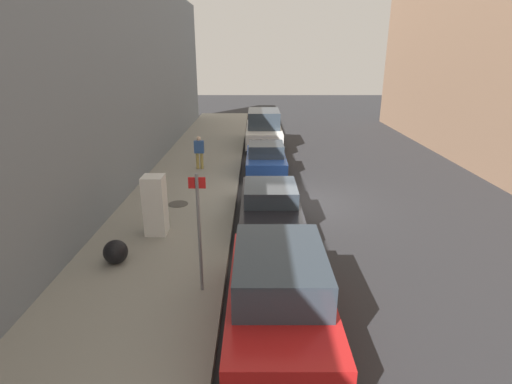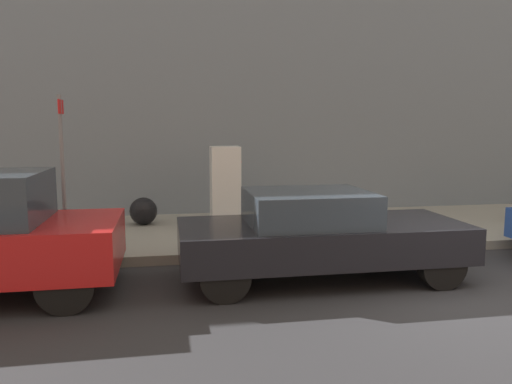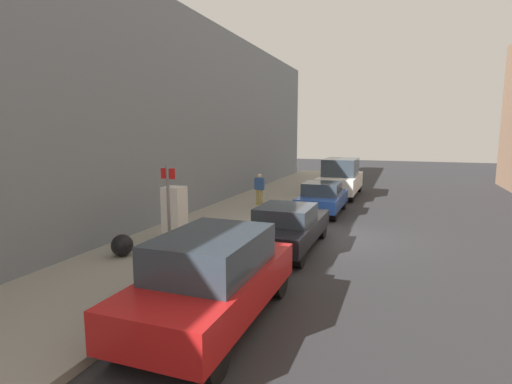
{
  "view_description": "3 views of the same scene",
  "coord_description": "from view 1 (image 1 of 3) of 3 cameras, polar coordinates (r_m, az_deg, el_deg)",
  "views": [
    {
      "loc": [
        -1.66,
        -13.82,
        5.26
      ],
      "look_at": [
        -1.64,
        -3.22,
        1.56
      ],
      "focal_mm": 28.0,
      "sensor_mm": 36.0,
      "label": 1
    },
    {
      "loc": [
        6.12,
        -4.22,
        2.42
      ],
      "look_at": [
        -1.98,
        -2.77,
        1.31
      ],
      "focal_mm": 35.0,
      "sensor_mm": 36.0,
      "label": 2
    },
    {
      "loc": [
        2.06,
        -13.69,
        3.65
      ],
      "look_at": [
        -2.77,
        -0.53,
        1.53
      ],
      "focal_mm": 28.0,
      "sensor_mm": 36.0,
      "label": 3
    }
  ],
  "objects": [
    {
      "name": "ground_plane",
      "position": [
        14.88,
        6.32,
        -1.57
      ],
      "size": [
        80.0,
        80.0,
        0.0
      ],
      "primitive_type": "plane",
      "color": "#28282B"
    },
    {
      "name": "sidewalk_slab",
      "position": [
        15.01,
        -10.74,
        -1.24
      ],
      "size": [
        4.06,
        44.0,
        0.18
      ],
      "primitive_type": "cube",
      "color": "gray",
      "rests_on": "ground"
    },
    {
      "name": "building_facade_near",
      "position": [
        14.97,
        -23.18,
        14.29
      ],
      "size": [
        1.76,
        39.6,
        8.7
      ],
      "primitive_type": "cube",
      "color": "slate",
      "rests_on": "ground"
    },
    {
      "name": "discarded_refrigerator",
      "position": [
        11.99,
        -14.31,
        -1.85
      ],
      "size": [
        0.61,
        0.63,
        1.77
      ],
      "color": "white",
      "rests_on": "sidewalk_slab"
    },
    {
      "name": "manhole_cover",
      "position": [
        14.45,
        -11.17,
        -1.69
      ],
      "size": [
        0.7,
        0.7,
        0.02
      ],
      "primitive_type": "cylinder",
      "color": "#47443F",
      "rests_on": "sidewalk_slab"
    },
    {
      "name": "street_sign_post",
      "position": [
        8.69,
        -8.24,
        -5.11
      ],
      "size": [
        0.36,
        0.07,
        2.74
      ],
      "color": "slate",
      "rests_on": "sidewalk_slab"
    },
    {
      "name": "trash_bag",
      "position": [
        10.84,
        -19.53,
        -8.08
      ],
      "size": [
        0.62,
        0.62,
        0.62
      ],
      "primitive_type": "sphere",
      "color": "black",
      "rests_on": "sidewalk_slab"
    },
    {
      "name": "pedestrian_walking_far",
      "position": [
        18.53,
        -8.23,
        5.87
      ],
      "size": [
        0.44,
        0.22,
        1.51
      ],
      "rotation": [
        0.0,
        0.0,
        0.91
      ],
      "color": "#A8934C",
      "rests_on": "sidewalk_slab"
    },
    {
      "name": "parked_suv_red",
      "position": [
        7.96,
        3.24,
        -13.86
      ],
      "size": [
        1.93,
        4.5,
        1.77
      ],
      "color": "red",
      "rests_on": "ground"
    },
    {
      "name": "parked_sedan_dark",
      "position": [
        12.75,
        1.92,
        -1.57
      ],
      "size": [
        1.83,
        4.43,
        1.4
      ],
      "color": "black",
      "rests_on": "ground"
    },
    {
      "name": "parked_hatchback_blue",
      "position": [
        18.27,
        1.31,
        4.9
      ],
      "size": [
        1.76,
        3.86,
        1.44
      ],
      "color": "#23479E",
      "rests_on": "ground"
    },
    {
      "name": "parked_van_white",
      "position": [
        23.55,
        0.99,
        8.99
      ],
      "size": [
        2.01,
        5.11,
        2.14
      ],
      "color": "silver",
      "rests_on": "ground"
    }
  ]
}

